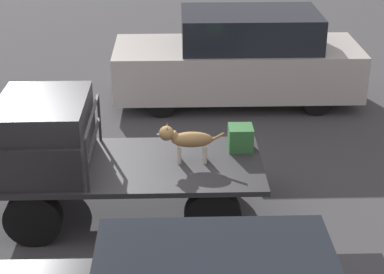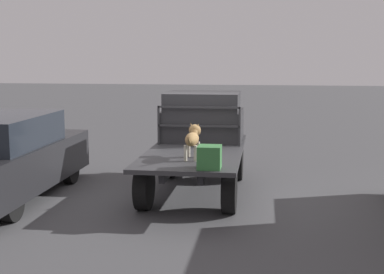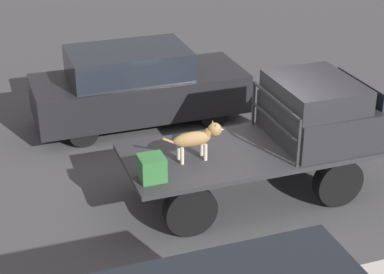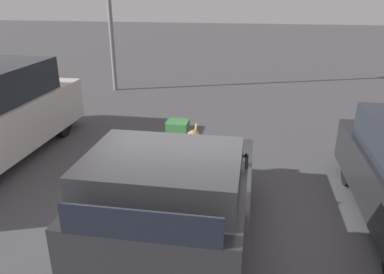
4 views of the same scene
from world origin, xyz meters
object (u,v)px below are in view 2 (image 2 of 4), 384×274
object	(u,v)px
dog	(193,138)
parked_sedan	(6,157)
flatbed_truck	(196,162)
cargo_crate	(209,157)

from	to	relation	value
dog	parked_sedan	world-z (taller)	parked_sedan
dog	parked_sedan	xyz separation A→B (m)	(-0.07, 3.58, -0.44)
flatbed_truck	cargo_crate	distance (m)	1.91
flatbed_truck	parked_sedan	xyz separation A→B (m)	(-0.98, 3.52, 0.19)
flatbed_truck	cargo_crate	xyz separation A→B (m)	(-1.80, -0.46, 0.45)
flatbed_truck	dog	xyz separation A→B (m)	(-0.91, -0.06, 0.63)
dog	parked_sedan	bearing A→B (deg)	83.74
flatbed_truck	cargo_crate	size ratio (longest dim) A/B	10.94
dog	cargo_crate	bearing A→B (deg)	-163.21
flatbed_truck	dog	world-z (taller)	dog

